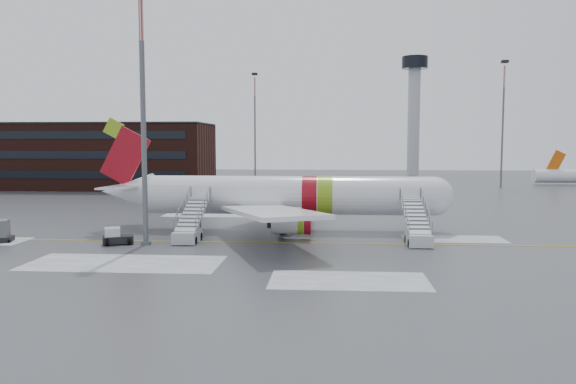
# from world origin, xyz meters

# --- Properties ---
(ground) EXTENTS (260.00, 260.00, 0.00)m
(ground) POSITION_xyz_m (0.00, 0.00, 0.00)
(ground) COLOR #494C4F
(ground) RESTS_ON ground
(airliner) EXTENTS (35.03, 32.97, 11.18)m
(airliner) POSITION_xyz_m (3.90, 5.96, 3.42)
(airliner) COLOR white
(airliner) RESTS_ON ground
(airstair_fwd) EXTENTS (2.05, 7.70, 3.48)m
(airstair_fwd) POSITION_xyz_m (16.33, -0.58, 1.06)
(airstair_fwd) COLOR silver
(airstair_fwd) RESTS_ON ground
(airstair_aft) EXTENTS (2.05, 7.70, 3.48)m
(airstair_aft) POSITION_xyz_m (-3.56, -0.58, 1.06)
(airstair_aft) COLOR #B2B5BA
(airstair_aft) RESTS_ON ground
(pushback_tug) EXTENTS (2.84, 2.52, 1.44)m
(pushback_tug) POSITION_xyz_m (-9.44, -2.65, 0.64)
(pushback_tug) COLOR black
(pushback_tug) RESTS_ON ground
(light_mast_near) EXTENTS (1.20, 1.20, 21.59)m
(light_mast_near) POSITION_xyz_m (-6.83, -2.62, 11.29)
(light_mast_near) COLOR #595B60
(light_mast_near) RESTS_ON ground
(terminal_building) EXTENTS (62.00, 16.11, 12.30)m
(terminal_building) POSITION_xyz_m (-45.00, 54.98, 6.20)
(terminal_building) COLOR #3F1E16
(terminal_building) RESTS_ON ground
(control_tower) EXTENTS (6.40, 6.40, 30.00)m
(control_tower) POSITION_xyz_m (30.00, 95.00, 18.75)
(control_tower) COLOR #B2B5BA
(control_tower) RESTS_ON ground
(light_mast_far_ne) EXTENTS (1.20, 1.20, 24.25)m
(light_mast_far_ne) POSITION_xyz_m (42.00, 62.00, 13.84)
(light_mast_far_ne) COLOR #595B60
(light_mast_far_ne) RESTS_ON ground
(light_mast_far_n) EXTENTS (1.20, 1.20, 24.25)m
(light_mast_far_n) POSITION_xyz_m (-8.00, 78.00, 13.84)
(light_mast_far_n) COLOR #595B60
(light_mast_far_n) RESTS_ON ground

